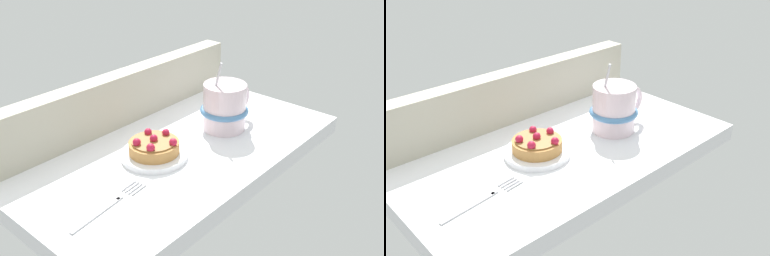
# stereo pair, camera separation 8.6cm
# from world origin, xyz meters

# --- Properties ---
(ground_plane) EXTENTS (0.65, 0.37, 0.03)m
(ground_plane) POSITION_xyz_m (0.00, 0.00, -0.02)
(ground_plane) COLOR white
(window_rail_back) EXTENTS (0.64, 0.04, 0.11)m
(window_rail_back) POSITION_xyz_m (0.00, 0.16, 0.05)
(window_rail_back) COLOR #B2AD99
(window_rail_back) RESTS_ON ground_plane
(dessert_plate) EXTENTS (0.12, 0.12, 0.01)m
(dessert_plate) POSITION_xyz_m (-0.06, -0.00, 0.01)
(dessert_plate) COLOR white
(dessert_plate) RESTS_ON ground_plane
(raspberry_tart) EXTENTS (0.09, 0.09, 0.04)m
(raspberry_tart) POSITION_xyz_m (-0.06, -0.00, 0.02)
(raspberry_tart) COLOR #B77F42
(raspberry_tart) RESTS_ON dessert_plate
(coffee_mug) EXTENTS (0.14, 0.10, 0.15)m
(coffee_mug) POSITION_xyz_m (0.12, -0.02, 0.05)
(coffee_mug) COLOR silver
(coffee_mug) RESTS_ON ground_plane
(dessert_fork) EXTENTS (0.16, 0.03, 0.01)m
(dessert_fork) POSITION_xyz_m (-0.21, -0.05, 0.00)
(dessert_fork) COLOR #B7B7BC
(dessert_fork) RESTS_ON ground_plane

